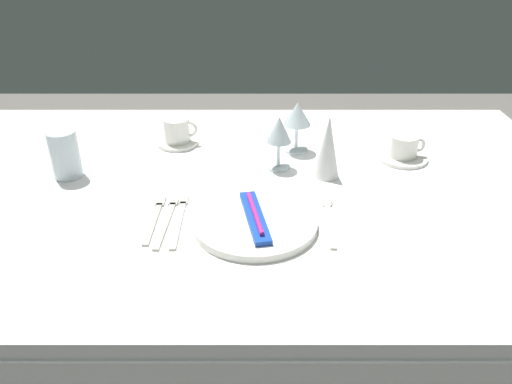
# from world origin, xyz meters

# --- Properties ---
(ground_plane) EXTENTS (6.00, 6.00, 0.00)m
(ground_plane) POSITION_xyz_m (0.00, 0.00, 0.00)
(ground_plane) COLOR slate
(dining_table) EXTENTS (1.80, 1.11, 0.74)m
(dining_table) POSITION_xyz_m (0.00, 0.00, 0.66)
(dining_table) COLOR white
(dining_table) RESTS_ON ground
(dinner_plate) EXTENTS (0.28, 0.28, 0.02)m
(dinner_plate) POSITION_xyz_m (0.04, -0.20, 0.75)
(dinner_plate) COLOR white
(dinner_plate) RESTS_ON dining_table
(toothbrush_package) EXTENTS (0.07, 0.21, 0.02)m
(toothbrush_package) POSITION_xyz_m (0.04, -0.20, 0.77)
(toothbrush_package) COLOR blue
(toothbrush_package) RESTS_ON dinner_plate
(fork_outer) EXTENTS (0.02, 0.23, 0.00)m
(fork_outer) POSITION_xyz_m (-0.13, -0.17, 0.74)
(fork_outer) COLOR beige
(fork_outer) RESTS_ON dining_table
(fork_inner) EXTENTS (0.03, 0.22, 0.00)m
(fork_inner) POSITION_xyz_m (-0.16, -0.17, 0.74)
(fork_inner) COLOR beige
(fork_inner) RESTS_ON dining_table
(fork_salad) EXTENTS (0.02, 0.20, 0.00)m
(fork_salad) POSITION_xyz_m (-0.19, -0.17, 0.74)
(fork_salad) COLOR beige
(fork_salad) RESTS_ON dining_table
(spoon_soup) EXTENTS (0.03, 0.21, 0.01)m
(spoon_soup) POSITION_xyz_m (0.21, -0.16, 0.74)
(spoon_soup) COLOR beige
(spoon_soup) RESTS_ON dining_table
(saucer_left) EXTENTS (0.12, 0.12, 0.01)m
(saucer_left) POSITION_xyz_m (-0.20, 0.25, 0.74)
(saucer_left) COLOR white
(saucer_left) RESTS_ON dining_table
(coffee_cup_left) EXTENTS (0.10, 0.08, 0.07)m
(coffee_cup_left) POSITION_xyz_m (-0.19, 0.25, 0.79)
(coffee_cup_left) COLOR white
(coffee_cup_left) RESTS_ON saucer_left
(saucer_right) EXTENTS (0.14, 0.14, 0.01)m
(saucer_right) POSITION_xyz_m (0.45, 0.15, 0.74)
(saucer_right) COLOR white
(saucer_right) RESTS_ON dining_table
(coffee_cup_right) EXTENTS (0.10, 0.08, 0.06)m
(coffee_cup_right) POSITION_xyz_m (0.45, 0.15, 0.78)
(coffee_cup_right) COLOR white
(coffee_cup_right) RESTS_ON saucer_right
(wine_glass_centre) EXTENTS (0.08, 0.08, 0.15)m
(wine_glass_centre) POSITION_xyz_m (0.16, 0.20, 0.85)
(wine_glass_centre) COLOR silver
(wine_glass_centre) RESTS_ON dining_table
(wine_glass_left) EXTENTS (0.07, 0.07, 0.15)m
(wine_glass_left) POSITION_xyz_m (0.10, 0.09, 0.84)
(wine_glass_left) COLOR silver
(wine_glass_left) RESTS_ON dining_table
(drink_tumbler) EXTENTS (0.08, 0.08, 0.13)m
(drink_tumbler) POSITION_xyz_m (-0.46, 0.04, 0.80)
(drink_tumbler) COLOR silver
(drink_tumbler) RESTS_ON dining_table
(napkin_folded) EXTENTS (0.07, 0.07, 0.17)m
(napkin_folded) POSITION_xyz_m (0.22, 0.04, 0.82)
(napkin_folded) COLOR white
(napkin_folded) RESTS_ON dining_table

